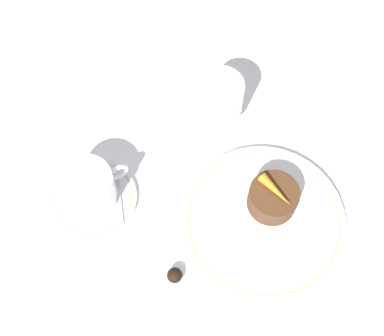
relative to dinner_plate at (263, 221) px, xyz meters
The scene contains 10 objects.
ground_plane 0.04m from the dinner_plate, 77.37° to the left, with size 3.00×3.00×0.00m, color white.
dinner_plate is the anchor object (origin of this frame).
saucer 0.27m from the dinner_plate, 142.52° to the left, with size 0.13×0.13×0.01m.
coffee_cup 0.27m from the dinner_plate, 142.33° to the left, with size 0.11×0.09×0.06m.
spoon 0.23m from the dinner_plate, 136.95° to the left, with size 0.04×0.10×0.00m.
wine_glass 0.20m from the dinner_plate, 80.36° to the left, with size 0.07×0.07×0.10m.
fork 0.18m from the dinner_plate, ahead, with size 0.04×0.19×0.01m.
dessert_cake 0.04m from the dinner_plate, 35.88° to the left, with size 0.08×0.08×0.04m.
carrot_garnish 0.06m from the dinner_plate, 35.88° to the left, with size 0.03×0.06×0.02m.
chocolate_truffle 0.16m from the dinner_plate, behind, with size 0.02×0.02×0.02m.
Camera 1 is at (-0.23, -0.22, 0.78)m, focal length 50.00 mm.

